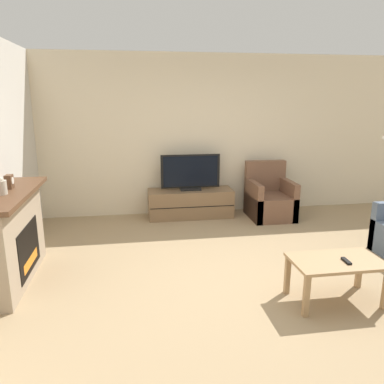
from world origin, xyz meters
TOP-DOWN VIEW (x-y plane):
  - ground_plane at (0.00, 0.00)m, footprint 24.00×24.00m
  - wall_back at (0.00, 2.58)m, footprint 12.00×0.06m
  - fireplace at (-2.65, 0.28)m, footprint 0.49×1.53m
  - mantel_vase_centre_left at (-2.64, 0.17)m, footprint 0.12×0.12m
  - mantel_clock at (-2.64, 0.43)m, footprint 0.08×0.11m
  - tv_stand at (-0.36, 2.27)m, footprint 1.42×0.49m
  - tv at (-0.36, 2.26)m, footprint 0.99×0.18m
  - armchair at (0.96, 2.04)m, footprint 0.70×0.76m
  - coffee_table at (0.64, -0.68)m, footprint 0.89×0.52m
  - remote at (0.70, -0.73)m, footprint 0.05×0.15m

SIDE VIEW (x-z plane):
  - ground_plane at x=0.00m, z-range 0.00..0.00m
  - tv_stand at x=-0.36m, z-range 0.00..0.47m
  - armchair at x=0.96m, z-range -0.17..0.76m
  - coffee_table at x=0.64m, z-range 0.15..0.60m
  - remote at x=0.70m, z-range 0.44..0.46m
  - fireplace at x=-2.65m, z-range 0.01..1.03m
  - tv at x=-0.36m, z-range 0.45..1.05m
  - mantel_clock at x=-2.64m, z-range 1.02..1.17m
  - mantel_vase_centre_left at x=-2.64m, z-range 1.01..1.19m
  - wall_back at x=0.00m, z-range 0.00..2.70m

